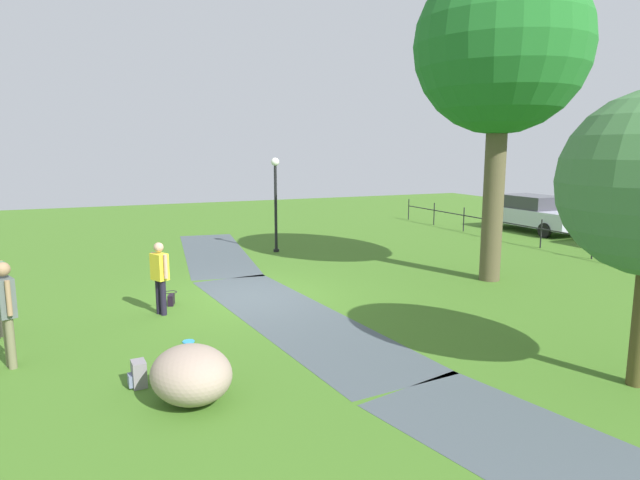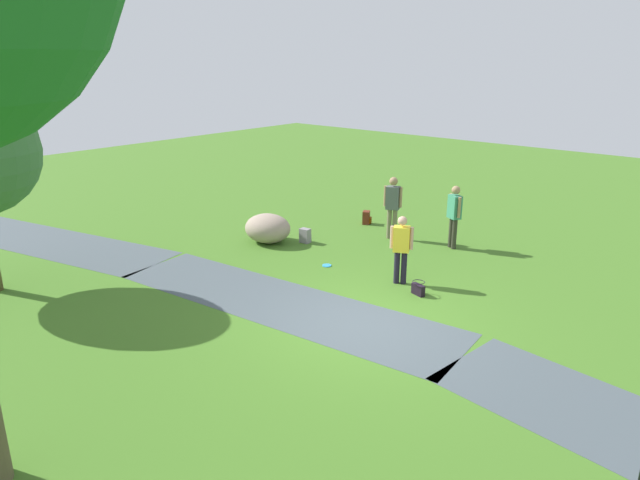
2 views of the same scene
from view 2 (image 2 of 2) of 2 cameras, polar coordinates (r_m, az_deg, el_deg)
ground_plane at (r=11.33m, az=4.36°, el=-8.29°), size 48.00×48.00×0.00m
footpath_segment_mid at (r=12.23m, az=-3.88°, el=-6.20°), size 8.16×2.81×0.01m
footpath_segment_far at (r=17.80m, az=-25.43°, el=-0.12°), size 8.25×3.76×0.01m
lawn_boulder at (r=15.96m, az=-5.20°, el=1.16°), size 1.50×1.35×0.80m
woman_with_handbag at (r=13.01m, az=8.06°, el=-0.53°), size 0.47×0.38×1.59m
man_near_boulder at (r=15.68m, az=13.17°, el=2.69°), size 0.46×0.39×1.71m
passerby_on_path at (r=16.17m, az=7.22°, el=3.65°), size 0.50×0.35×1.77m
handbag_on_grass at (r=12.71m, az=9.71°, el=-4.78°), size 0.34×0.34×0.31m
backpack_by_boulder at (r=15.94m, az=-1.46°, el=0.42°), size 0.29×0.27×0.40m
spare_backpack_on_lawn at (r=17.75m, az=4.64°, el=2.22°), size 0.34×0.34×0.40m
frisbee_on_grass at (r=14.24m, az=0.68°, el=-2.54°), size 0.22×0.22×0.02m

